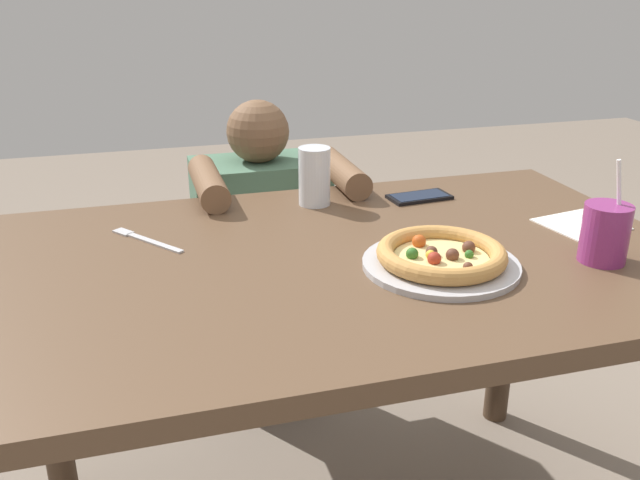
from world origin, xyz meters
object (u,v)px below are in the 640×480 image
Objects in this scene: cell_phone at (419,197)px; diner_seated at (263,273)px; drink_cup_colored at (605,233)px; pizza_near at (441,257)px; water_cup_clear at (315,176)px; fork at (144,239)px.

diner_seated is (-0.32, 0.38, -0.33)m from cell_phone.
drink_cup_colored is 1.04m from diner_seated.
cell_phone is 0.60m from diner_seated.
pizza_near is 2.15× the size of water_cup_clear.
cell_phone is 0.17× the size of diner_seated.
fork is at bearing -125.28° from diner_seated.
fork is at bearing -171.67° from cell_phone.
water_cup_clear is 0.79× the size of fork.
drink_cup_colored is 1.15× the size of fork.
pizza_near reaches higher than cell_phone.
cell_phone is (0.65, 0.10, 0.00)m from fork.
diner_seated is (-0.19, 0.77, -0.35)m from pizza_near.
water_cup_clear is at bearing 173.22° from cell_phone.
pizza_near is 0.60m from fork.
fork is 0.67m from diner_seated.
drink_cup_colored is 0.65m from water_cup_clear.
cell_phone is (0.13, 0.39, -0.02)m from pizza_near.
pizza_near is 0.41m from cell_phone.
pizza_near is 0.86m from diner_seated.
drink_cup_colored is at bearing -22.67° from fork.
diner_seated reaches higher than fork.
diner_seated is (-0.50, 0.82, -0.38)m from drink_cup_colored.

